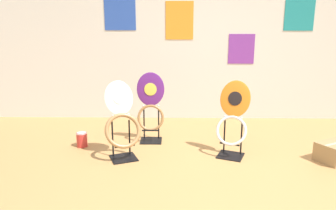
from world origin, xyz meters
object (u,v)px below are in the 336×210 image
toilet_seat_display_orange_sun (233,121)px  paint_can (82,139)px  toilet_seat_display_purple_note (151,108)px  toilet_seat_display_white_plain (122,125)px

toilet_seat_display_orange_sun → paint_can: (-1.82, 0.25, -0.31)m
toilet_seat_display_purple_note → toilet_seat_display_white_plain: bearing=-115.7°
toilet_seat_display_white_plain → paint_can: 0.74m
toilet_seat_display_white_plain → toilet_seat_display_purple_note: bearing=64.3°
toilet_seat_display_purple_note → paint_can: bearing=-165.4°
toilet_seat_display_orange_sun → paint_can: 1.87m
toilet_seat_display_orange_sun → toilet_seat_display_white_plain: size_ratio=1.00×
toilet_seat_display_orange_sun → toilet_seat_display_white_plain: bearing=-175.2°
toilet_seat_display_purple_note → toilet_seat_display_white_plain: (-0.28, -0.58, -0.06)m
toilet_seat_display_purple_note → toilet_seat_display_orange_sun: bearing=-25.9°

